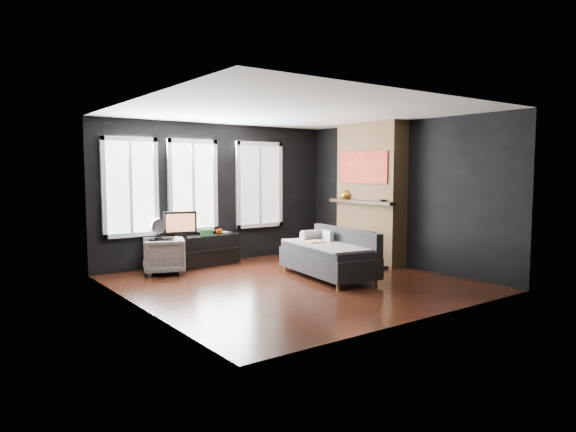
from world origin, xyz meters
TOP-DOWN VIEW (x-y plane):
  - floor at (0.00, 0.00)m, footprint 5.00×5.00m
  - ceiling at (0.00, 0.00)m, footprint 5.00×5.00m
  - wall_back at (0.00, 2.50)m, footprint 5.00×0.02m
  - wall_left at (-2.50, 0.00)m, footprint 0.02×5.00m
  - wall_right at (2.50, 0.00)m, footprint 0.02×5.00m
  - windows at (-0.45, 2.46)m, footprint 4.00×0.16m
  - fireplace at (2.30, 0.60)m, footprint 0.70×1.62m
  - sofa at (0.73, 0.03)m, footprint 1.22×2.02m
  - stripe_pillow at (0.98, 0.32)m, footprint 0.17×0.33m
  - armchair at (-1.37, 1.95)m, footprint 0.83×0.85m
  - media_console at (-0.64, 2.24)m, footprint 1.73×0.66m
  - monitor at (-0.94, 2.19)m, footprint 0.61×0.26m
  - desk_fan at (-1.37, 2.18)m, footprint 0.28×0.28m
  - mug at (-0.12, 2.23)m, footprint 0.15×0.13m
  - book at (-0.03, 2.36)m, footprint 0.17×0.04m
  - storage_box at (-0.43, 2.17)m, footprint 0.24×0.18m
  - mantel_vase at (2.05, 1.05)m, footprint 0.27×0.27m
  - mantel_clock at (2.05, 0.05)m, footprint 0.13×0.13m

SIDE VIEW (x-z plane):
  - floor at x=0.00m, z-range 0.00..0.00m
  - media_console at x=-0.64m, z-range 0.00..0.58m
  - armchair at x=-1.37m, z-range 0.00..0.70m
  - sofa at x=0.73m, z-range 0.00..0.82m
  - stripe_pillow at x=0.98m, z-range 0.43..0.75m
  - storage_box at x=-0.43m, z-range 0.58..0.70m
  - mug at x=-0.12m, z-range 0.58..0.70m
  - book at x=-0.03m, z-range 0.58..0.81m
  - desk_fan at x=-1.37m, z-range 0.58..0.96m
  - monitor at x=-0.94m, z-range 0.58..1.12m
  - mantel_clock at x=2.05m, z-range 1.23..1.27m
  - mantel_vase at x=2.05m, z-range 1.23..1.43m
  - wall_back at x=0.00m, z-range 0.00..2.70m
  - wall_left at x=-2.50m, z-range 0.00..2.70m
  - wall_right at x=2.50m, z-range 0.00..2.70m
  - fireplace at x=2.30m, z-range 0.00..2.70m
  - windows at x=-0.45m, z-range 1.50..3.26m
  - ceiling at x=0.00m, z-range 2.70..2.70m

